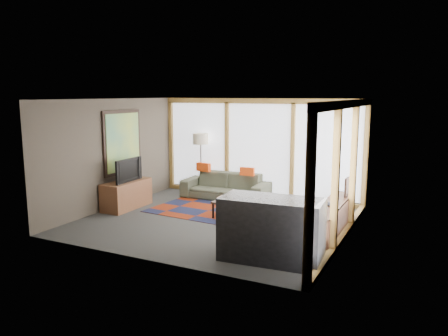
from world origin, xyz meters
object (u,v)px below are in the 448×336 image
at_px(bookshelf, 332,219).
at_px(bar_counter, 271,229).
at_px(floor_lamp, 201,164).
at_px(tv_console, 127,194).
at_px(television, 125,170).
at_px(coffee_table, 240,211).
at_px(sofa, 226,186).

xyz_separation_m(bookshelf, bar_counter, (-0.58, -1.82, 0.22)).
xyz_separation_m(floor_lamp, bookshelf, (3.98, -1.90, -0.53)).
height_order(tv_console, television, television).
bearing_deg(bookshelf, coffee_table, 176.63).
bearing_deg(bar_counter, sofa, 121.73).
height_order(floor_lamp, television, floor_lamp).
bearing_deg(tv_console, bookshelf, 2.26).
relative_size(sofa, bookshelf, 0.95).
height_order(sofa, bar_counter, bar_counter).
bearing_deg(television, floor_lamp, -24.28).
bearing_deg(television, tv_console, 30.66).
xyz_separation_m(tv_console, television, (0.02, -0.04, 0.61)).
xyz_separation_m(sofa, coffee_table, (1.14, -1.60, -0.14)).
relative_size(bookshelf, bar_counter, 1.46).
height_order(coffee_table, bookshelf, bookshelf).
bearing_deg(television, sofa, -43.30).
height_order(coffee_table, television, television).
height_order(coffee_table, bar_counter, bar_counter).
xyz_separation_m(sofa, television, (-1.68, -1.95, 0.60)).
relative_size(coffee_table, television, 1.19).
relative_size(coffee_table, tv_console, 0.87).
bearing_deg(floor_lamp, bar_counter, -47.54).
bearing_deg(sofa, coffee_table, -56.43).
bearing_deg(television, coffee_table, -85.53).
distance_m(floor_lamp, bookshelf, 4.45).
distance_m(floor_lamp, bar_counter, 5.05).
height_order(bookshelf, television, television).
bearing_deg(sofa, bookshelf, -30.41).
bearing_deg(sofa, tv_console, -133.43).
distance_m(coffee_table, television, 2.93).
relative_size(sofa, floor_lamp, 1.37).
xyz_separation_m(tv_console, bar_counter, (4.27, -1.62, 0.19)).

